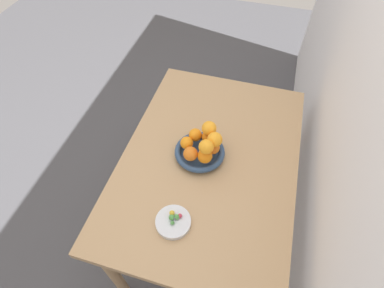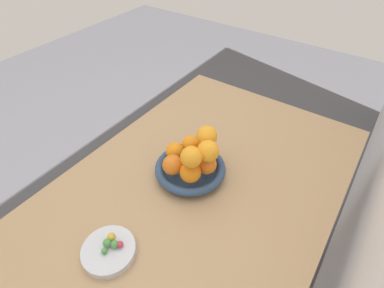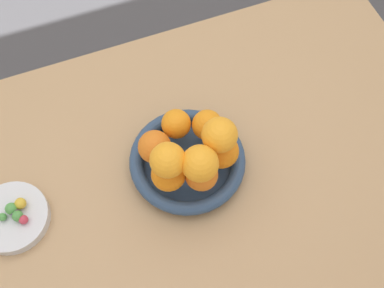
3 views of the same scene
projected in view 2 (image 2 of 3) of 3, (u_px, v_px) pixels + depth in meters
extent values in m
plane|color=#4C4C51|center=(199.00, 284.00, 1.42)|extent=(6.00, 6.00, 0.00)
cube|color=tan|center=(203.00, 184.00, 0.94)|extent=(1.10, 0.76, 0.04)
cylinder|color=tan|center=(201.00, 146.00, 1.62)|extent=(0.05, 0.05, 0.70)
cylinder|color=tan|center=(319.00, 201.00, 1.35)|extent=(0.05, 0.05, 0.70)
cylinder|color=navy|center=(191.00, 172.00, 0.95)|extent=(0.18, 0.18, 0.01)
torus|color=navy|center=(191.00, 168.00, 0.93)|extent=(0.22, 0.22, 0.03)
cylinder|color=silver|center=(109.00, 251.00, 0.74)|extent=(0.13, 0.13, 0.02)
sphere|color=orange|center=(174.00, 152.00, 0.93)|extent=(0.06, 0.06, 0.06)
sphere|color=orange|center=(173.00, 165.00, 0.88)|extent=(0.06, 0.06, 0.06)
sphere|color=orange|center=(190.00, 172.00, 0.86)|extent=(0.06, 0.06, 0.06)
sphere|color=orange|center=(207.00, 164.00, 0.88)|extent=(0.06, 0.06, 0.06)
sphere|color=orange|center=(208.00, 151.00, 0.93)|extent=(0.06, 0.06, 0.06)
sphere|color=orange|center=(191.00, 144.00, 0.95)|extent=(0.06, 0.06, 0.06)
sphere|color=orange|center=(208.00, 151.00, 0.84)|extent=(0.06, 0.06, 0.06)
sphere|color=orange|center=(207.00, 136.00, 0.88)|extent=(0.06, 0.06, 0.06)
sphere|color=orange|center=(191.00, 157.00, 0.82)|extent=(0.06, 0.06, 0.06)
sphere|color=#4C9947|center=(115.00, 244.00, 0.73)|extent=(0.02, 0.02, 0.02)
sphere|color=#4C9947|center=(107.00, 243.00, 0.73)|extent=(0.02, 0.02, 0.02)
sphere|color=#4C9947|center=(104.00, 251.00, 0.72)|extent=(0.01, 0.01, 0.01)
sphere|color=gold|center=(111.00, 237.00, 0.75)|extent=(0.02, 0.02, 0.02)
sphere|color=#C6384C|center=(120.00, 244.00, 0.73)|extent=(0.02, 0.02, 0.02)
sphere|color=#8C4C99|center=(111.00, 244.00, 0.74)|extent=(0.01, 0.01, 0.01)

